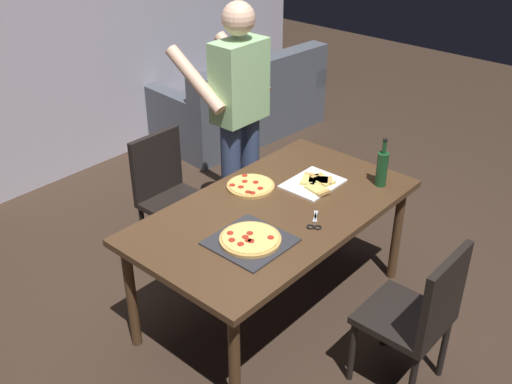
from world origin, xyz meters
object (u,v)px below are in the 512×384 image
object	(u,v)px
person_serving_pizza	(238,112)
kitchen_scissors	(315,223)
chair_near_camera	(420,313)
wine_bottle	(382,168)
pepperoni_pizza_on_tray	(250,240)
dining_table	(275,218)
chair_far_side	(168,189)
couch	(244,106)
second_pizza_plain	(251,186)

from	to	relation	value
person_serving_pizza	kitchen_scissors	size ratio (longest dim) A/B	9.18
chair_near_camera	person_serving_pizza	size ratio (longest dim) A/B	0.51
wine_bottle	pepperoni_pizza_on_tray	bearing A→B (deg)	169.47
dining_table	chair_near_camera	world-z (taller)	chair_near_camera
chair_far_side	pepperoni_pizza_on_tray	world-z (taller)	chair_far_side
couch	wine_bottle	bearing A→B (deg)	-118.49
second_pizza_plain	dining_table	bearing A→B (deg)	-107.66
person_serving_pizza	dining_table	bearing A→B (deg)	-123.32
chair_near_camera	pepperoni_pizza_on_tray	distance (m)	0.95
chair_near_camera	wine_bottle	distance (m)	0.99
chair_far_side	wine_bottle	bearing A→B (deg)	-63.30
person_serving_pizza	second_pizza_plain	size ratio (longest dim) A/B	5.89
chair_near_camera	couch	distance (m)	3.52
second_pizza_plain	chair_near_camera	bearing A→B (deg)	-93.98
wine_bottle	second_pizza_plain	bearing A→B (deg)	133.71
dining_table	kitchen_scissors	bearing A→B (deg)	-87.62
person_serving_pizza	wine_bottle	distance (m)	1.08
person_serving_pizza	second_pizza_plain	xyz separation A→B (m)	(-0.41, -0.48, -0.24)
dining_table	person_serving_pizza	size ratio (longest dim) A/B	0.99
kitchen_scissors	dining_table	bearing A→B (deg)	92.38
chair_far_side	wine_bottle	xyz separation A→B (m)	(0.65, -1.28, 0.36)
dining_table	chair_near_camera	distance (m)	0.98
chair_far_side	second_pizza_plain	bearing A→B (deg)	-82.96
kitchen_scissors	person_serving_pizza	bearing A→B (deg)	64.87
dining_table	couch	distance (m)	2.77
pepperoni_pizza_on_tray	wine_bottle	size ratio (longest dim) A/B	1.24
chair_near_camera	person_serving_pizza	world-z (taller)	person_serving_pizza
chair_near_camera	couch	xyz separation A→B (m)	(1.89, 2.96, -0.21)
pepperoni_pizza_on_tray	second_pizza_plain	size ratio (longest dim) A/B	1.32
couch	wine_bottle	size ratio (longest dim) A/B	5.58
dining_table	wine_bottle	bearing A→B (deg)	-25.97
second_pizza_plain	pepperoni_pizza_on_tray	bearing A→B (deg)	-138.28
couch	pepperoni_pizza_on_tray	distance (m)	3.13
wine_bottle	second_pizza_plain	world-z (taller)	wine_bottle
chair_near_camera	second_pizza_plain	distance (m)	1.27
chair_near_camera	wine_bottle	world-z (taller)	wine_bottle
couch	second_pizza_plain	distance (m)	2.54
dining_table	couch	world-z (taller)	couch
chair_far_side	couch	distance (m)	2.16
couch	wine_bottle	xyz separation A→B (m)	(-1.25, -2.30, 0.57)
dining_table	second_pizza_plain	distance (m)	0.30
pepperoni_pizza_on_tray	kitchen_scissors	world-z (taller)	pepperoni_pizza_on_tray
person_serving_pizza	wine_bottle	size ratio (longest dim) A/B	5.54
pepperoni_pizza_on_tray	wine_bottle	world-z (taller)	wine_bottle
chair_near_camera	second_pizza_plain	world-z (taller)	chair_near_camera
couch	person_serving_pizza	bearing A→B (deg)	-138.57
wine_bottle	kitchen_scissors	bearing A→B (deg)	176.57
dining_table	chair_far_side	size ratio (longest dim) A/B	1.93
chair_near_camera	couch	world-z (taller)	chair_near_camera
person_serving_pizza	second_pizza_plain	bearing A→B (deg)	-130.35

